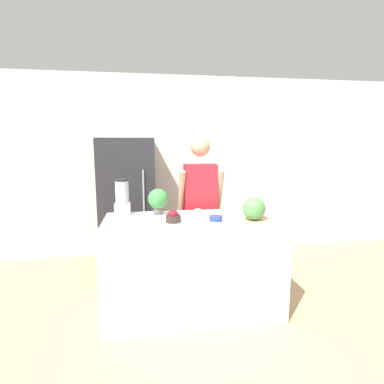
{
  "coord_description": "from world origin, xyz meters",
  "views": [
    {
      "loc": [
        -0.42,
        -2.36,
        1.63
      ],
      "look_at": [
        0.0,
        0.41,
        1.18
      ],
      "focal_mm": 28.0,
      "sensor_mm": 36.0,
      "label": 1
    }
  ],
  "objects_px": {
    "bowl_cherries": "(173,217)",
    "person": "(200,208)",
    "watermelon": "(254,209)",
    "bowl_small_blue": "(216,218)",
    "potted_plant": "(158,200)",
    "blender": "(122,198)",
    "bowl_cream": "(198,217)",
    "refrigerator": "(128,203)"
  },
  "relations": [
    {
      "from": "refrigerator",
      "to": "potted_plant",
      "type": "xyz_separation_m",
      "value": [
        0.36,
        -1.07,
        0.23
      ]
    },
    {
      "from": "bowl_cherries",
      "to": "potted_plant",
      "type": "relative_size",
      "value": 0.53
    },
    {
      "from": "refrigerator",
      "to": "watermelon",
      "type": "relative_size",
      "value": 8.09
    },
    {
      "from": "potted_plant",
      "to": "refrigerator",
      "type": "bearing_deg",
      "value": 108.63
    },
    {
      "from": "watermelon",
      "to": "bowl_cream",
      "type": "distance_m",
      "value": 0.52
    },
    {
      "from": "person",
      "to": "potted_plant",
      "type": "xyz_separation_m",
      "value": [
        -0.5,
        -0.38,
        0.18
      ]
    },
    {
      "from": "bowl_cherries",
      "to": "bowl_cream",
      "type": "height_order",
      "value": "bowl_cream"
    },
    {
      "from": "bowl_cream",
      "to": "potted_plant",
      "type": "bearing_deg",
      "value": 133.03
    },
    {
      "from": "refrigerator",
      "to": "bowl_small_blue",
      "type": "bearing_deg",
      "value": -58.41
    },
    {
      "from": "refrigerator",
      "to": "bowl_cream",
      "type": "bearing_deg",
      "value": -63.97
    },
    {
      "from": "watermelon",
      "to": "bowl_cream",
      "type": "height_order",
      "value": "watermelon"
    },
    {
      "from": "blender",
      "to": "potted_plant",
      "type": "bearing_deg",
      "value": -5.36
    },
    {
      "from": "bowl_cherries",
      "to": "person",
      "type": "bearing_deg",
      "value": 62.25
    },
    {
      "from": "blender",
      "to": "potted_plant",
      "type": "height_order",
      "value": "blender"
    },
    {
      "from": "bowl_cherries",
      "to": "bowl_small_blue",
      "type": "height_order",
      "value": "bowl_cherries"
    },
    {
      "from": "bowl_cream",
      "to": "blender",
      "type": "bearing_deg",
      "value": 150.15
    },
    {
      "from": "bowl_cherries",
      "to": "bowl_cream",
      "type": "relative_size",
      "value": 0.94
    },
    {
      "from": "bowl_cherries",
      "to": "blender",
      "type": "height_order",
      "value": "blender"
    },
    {
      "from": "bowl_cream",
      "to": "bowl_small_blue",
      "type": "xyz_separation_m",
      "value": [
        0.17,
        0.02,
        -0.03
      ]
    },
    {
      "from": "refrigerator",
      "to": "bowl_small_blue",
      "type": "distance_m",
      "value": 1.67
    },
    {
      "from": "refrigerator",
      "to": "bowl_cherries",
      "type": "relative_size",
      "value": 12.33
    },
    {
      "from": "person",
      "to": "blender",
      "type": "xyz_separation_m",
      "value": [
        -0.85,
        -0.35,
        0.2
      ]
    },
    {
      "from": "refrigerator",
      "to": "bowl_cream",
      "type": "distance_m",
      "value": 1.6
    },
    {
      "from": "bowl_small_blue",
      "to": "refrigerator",
      "type": "bearing_deg",
      "value": 121.59
    },
    {
      "from": "person",
      "to": "potted_plant",
      "type": "bearing_deg",
      "value": -142.56
    },
    {
      "from": "bowl_cream",
      "to": "blender",
      "type": "height_order",
      "value": "blender"
    },
    {
      "from": "person",
      "to": "bowl_cream",
      "type": "bearing_deg",
      "value": -101.84
    },
    {
      "from": "person",
      "to": "potted_plant",
      "type": "relative_size",
      "value": 6.59
    },
    {
      "from": "potted_plant",
      "to": "blender",
      "type": "bearing_deg",
      "value": 174.64
    },
    {
      "from": "watermelon",
      "to": "blender",
      "type": "bearing_deg",
      "value": 159.7
    },
    {
      "from": "refrigerator",
      "to": "bowl_cherries",
      "type": "distance_m",
      "value": 1.49
    },
    {
      "from": "bowl_cream",
      "to": "potted_plant",
      "type": "relative_size",
      "value": 0.56
    },
    {
      "from": "bowl_cherries",
      "to": "bowl_small_blue",
      "type": "relative_size",
      "value": 1.15
    },
    {
      "from": "watermelon",
      "to": "bowl_small_blue",
      "type": "height_order",
      "value": "watermelon"
    },
    {
      "from": "watermelon",
      "to": "blender",
      "type": "xyz_separation_m",
      "value": [
        -1.2,
        0.45,
        0.05
      ]
    },
    {
      "from": "watermelon",
      "to": "bowl_small_blue",
      "type": "distance_m",
      "value": 0.36
    },
    {
      "from": "bowl_cream",
      "to": "person",
      "type": "bearing_deg",
      "value": 78.16
    },
    {
      "from": "bowl_cherries",
      "to": "blender",
      "type": "distance_m",
      "value": 0.61
    },
    {
      "from": "blender",
      "to": "bowl_cherries",
      "type": "bearing_deg",
      "value": -37.44
    },
    {
      "from": "refrigerator",
      "to": "watermelon",
      "type": "height_order",
      "value": "refrigerator"
    },
    {
      "from": "refrigerator",
      "to": "potted_plant",
      "type": "distance_m",
      "value": 1.15
    },
    {
      "from": "person",
      "to": "blender",
      "type": "bearing_deg",
      "value": -157.76
    }
  ]
}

